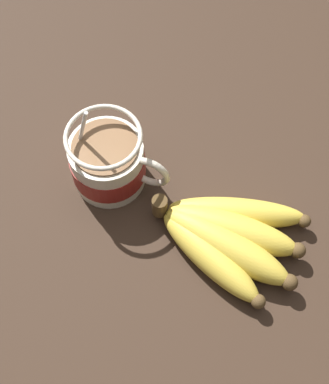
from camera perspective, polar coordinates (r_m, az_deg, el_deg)
name	(u,v)px	position (r cm, az deg, el deg)	size (l,w,h in cm)	color
table	(176,205)	(72.95, 1.24, -1.38)	(106.57, 106.57, 3.28)	#332319
coffee_mug	(107,165)	(69.70, -6.12, 2.93)	(13.95, 9.83, 14.01)	beige
banana_bunch	(227,237)	(67.23, 6.67, -4.83)	(20.03, 15.82, 4.58)	#4C381E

